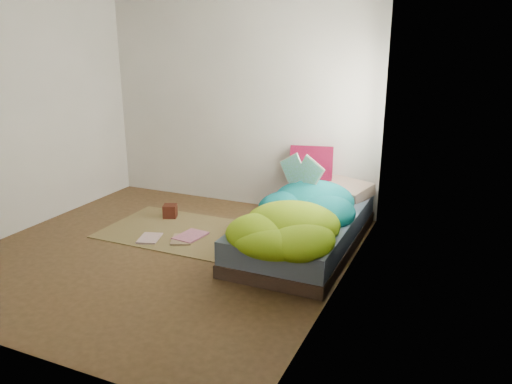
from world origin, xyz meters
TOP-DOWN VIEW (x-y plane):
  - ground at (0.00, 0.00)m, footprint 3.50×3.50m
  - room_walls at (0.01, 0.01)m, footprint 3.54×3.54m
  - bed at (1.22, 0.72)m, footprint 1.00×2.00m
  - duvet at (1.22, 0.50)m, footprint 0.96×1.84m
  - rug at (-0.15, 0.55)m, footprint 1.60×1.10m
  - pillow_floral at (1.41, 1.52)m, footprint 0.68×0.56m
  - pillow_magenta at (0.99, 1.62)m, footprint 0.51×0.26m
  - open_book at (1.08, 0.98)m, footprint 0.44×0.21m
  - wooden_box at (-0.48, 0.87)m, footprint 0.20×0.20m
  - floor_book_a at (-0.40, 0.18)m, footprint 0.28×0.33m
  - floor_book_b at (-0.06, 0.43)m, footprint 0.29×0.37m
  - floor_book_c at (-0.07, 0.28)m, footprint 0.31×0.35m

SIDE VIEW (x-z plane):
  - ground at x=0.00m, z-range 0.00..0.00m
  - rug at x=-0.15m, z-range 0.00..0.01m
  - floor_book_a at x=-0.40m, z-range 0.01..0.03m
  - floor_book_c at x=-0.07m, z-range 0.01..0.03m
  - floor_book_b at x=-0.06m, z-range 0.01..0.04m
  - wooden_box at x=-0.48m, z-range 0.01..0.16m
  - bed at x=1.22m, z-range 0.00..0.34m
  - pillow_floral at x=1.41m, z-range 0.34..0.47m
  - duvet at x=1.22m, z-range 0.34..0.68m
  - pillow_magenta at x=0.99m, z-range 0.34..0.83m
  - open_book at x=1.08m, z-range 0.68..0.94m
  - room_walls at x=0.01m, z-range 0.32..2.94m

